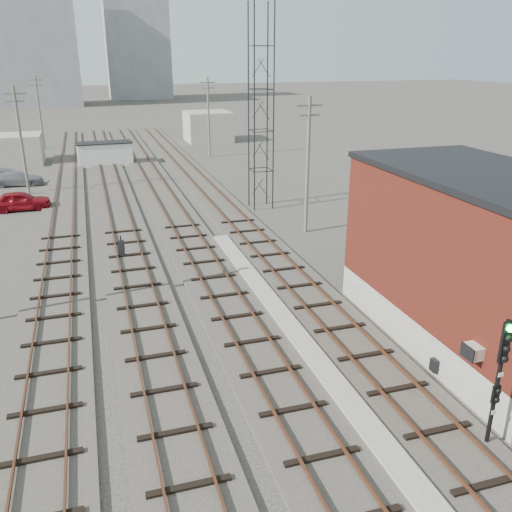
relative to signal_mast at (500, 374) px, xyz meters
name	(u,v)px	position (x,y,z in m)	size (l,w,h in m)	color
ground	(152,157)	(-3.70, 53.87, -2.65)	(320.00, 320.00, 0.00)	#282621
track_right	(213,196)	(-1.20, 32.87, -2.54)	(3.20, 90.00, 0.39)	#332D28
track_mid_right	(166,200)	(-5.20, 32.87, -2.54)	(3.20, 90.00, 0.39)	#332D28
track_mid_left	(116,204)	(-9.20, 32.87, -2.54)	(3.20, 90.00, 0.39)	#332D28
track_left	(64,208)	(-13.20, 32.87, -2.54)	(3.20, 90.00, 0.39)	#332D28
platform_curb	(298,339)	(-3.20, 7.87, -2.52)	(0.90, 28.00, 0.26)	gray
brick_building	(480,261)	(3.80, 5.87, 0.98)	(6.54, 12.20, 7.22)	gray
lattice_tower	(261,110)	(1.80, 28.87, 4.85)	(1.60, 1.60, 15.00)	black
utility_pole_left_b	(21,138)	(-16.20, 38.87, 2.15)	(1.80, 0.24, 9.00)	#595147
utility_pole_left_c	(39,110)	(-16.20, 63.87, 2.15)	(1.80, 0.24, 9.00)	#595147
utility_pole_right_a	(308,162)	(2.80, 21.87, 2.15)	(1.80, 0.24, 9.00)	#595147
utility_pole_right_b	(209,115)	(2.80, 51.87, 2.15)	(1.80, 0.24, 9.00)	#595147
apartment_left	(25,36)	(-21.70, 128.87, 12.35)	(22.00, 14.00, 30.00)	gray
apartment_right	(137,47)	(4.30, 143.87, 10.35)	(16.00, 12.00, 26.00)	gray
shed_left	(4,150)	(-19.70, 53.87, -1.05)	(8.00, 5.00, 3.20)	gray
shed_right	(208,126)	(5.30, 63.87, -0.65)	(6.00, 6.00, 4.00)	gray
signal_mast	(500,374)	(0.00, 0.00, 0.00)	(0.40, 0.42, 4.42)	gray
switch_stand	(121,249)	(-9.63, 20.18, -2.00)	(0.39, 0.39, 1.38)	black
site_trailer	(105,153)	(-9.18, 50.47, -1.40)	(5.99, 2.81, 2.48)	white
car_red	(20,201)	(-16.35, 33.51, -1.89)	(1.77, 4.41, 1.50)	maroon
car_grey	(18,179)	(-17.40, 42.64, -1.99)	(1.83, 4.50, 1.31)	gray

